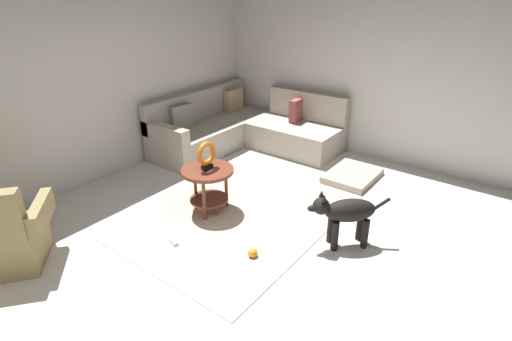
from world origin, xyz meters
name	(u,v)px	position (x,y,z in m)	size (l,w,h in m)	color
ground_plane	(277,254)	(0.00, 0.00, -0.05)	(6.00, 6.00, 0.10)	silver
wall_back	(87,78)	(0.00, 2.94, 1.35)	(6.00, 0.12, 2.70)	silver
wall_right	(396,69)	(2.94, 0.00, 1.35)	(0.12, 6.00, 2.70)	silver
area_rug	(233,221)	(0.15, 0.70, 0.01)	(2.30, 1.90, 0.01)	#BCAD93
sectional_couch	(243,130)	(1.99, 2.01, 0.29)	(2.20, 2.25, 0.88)	#B2A899
armchair	(3,237)	(-1.71, 1.89, 0.32)	(1.00, 0.97, 0.88)	olive
side_table	(208,179)	(0.17, 1.08, 0.42)	(0.60, 0.60, 0.54)	brown
torus_sculpture	(207,155)	(0.17, 1.08, 0.71)	(0.28, 0.08, 0.33)	black
dog_bed_mat	(352,175)	(1.98, 0.08, 0.04)	(0.80, 0.60, 0.09)	#B2A38E
dog	(346,213)	(0.49, -0.48, 0.38)	(0.63, 0.64, 0.63)	black
dog_toy_ball	(253,253)	(-0.23, 0.13, 0.05)	(0.10, 0.10, 0.10)	orange
dog_toy_rope	(173,241)	(-0.54, 0.94, 0.03)	(0.05, 0.05, 0.18)	silver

